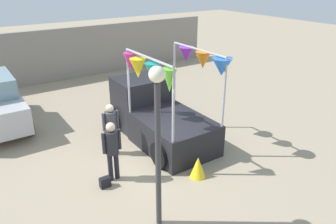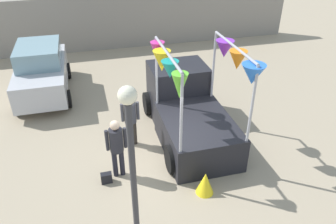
{
  "view_description": "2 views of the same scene",
  "coord_description": "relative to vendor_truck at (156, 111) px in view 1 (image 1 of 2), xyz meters",
  "views": [
    {
      "loc": [
        -4.27,
        -7.35,
        5.17
      ],
      "look_at": [
        0.72,
        0.1,
        1.31
      ],
      "focal_mm": 35.0,
      "sensor_mm": 36.0,
      "label": 1
    },
    {
      "loc": [
        -1.78,
        -7.0,
        5.88
      ],
      "look_at": [
        0.08,
        0.02,
        1.47
      ],
      "focal_mm": 35.0,
      "sensor_mm": 36.0,
      "label": 2
    }
  ],
  "objects": [
    {
      "name": "ground_plane",
      "position": [
        -0.97,
        -1.16,
        -0.89
      ],
      "size": [
        60.0,
        60.0,
        0.0
      ],
      "primitive_type": "plane",
      "color": "gray"
    },
    {
      "name": "vendor_truck",
      "position": [
        0.0,
        0.0,
        0.0
      ],
      "size": [
        2.47,
        4.17,
        3.07
      ],
      "color": "black",
      "rests_on": "ground"
    },
    {
      "name": "person_customer",
      "position": [
        -2.32,
        -1.53,
        0.12
      ],
      "size": [
        0.53,
        0.34,
        1.67
      ],
      "color": "black",
      "rests_on": "ground"
    },
    {
      "name": "person_vendor",
      "position": [
        -1.77,
        -0.28,
        0.09
      ],
      "size": [
        0.53,
        0.34,
        1.63
      ],
      "color": "#2D2823",
      "rests_on": "ground"
    },
    {
      "name": "handbag",
      "position": [
        -2.67,
        -1.73,
        -0.75
      ],
      "size": [
        0.28,
        0.16,
        0.28
      ],
      "primitive_type": "cube",
      "color": "black",
      "rests_on": "ground"
    },
    {
      "name": "street_lamp",
      "position": [
        -2.21,
        -3.63,
        1.49
      ],
      "size": [
        0.32,
        0.32,
        3.6
      ],
      "color": "#333338",
      "rests_on": "ground"
    },
    {
      "name": "brick_boundary_wall",
      "position": [
        -0.97,
        8.11,
        0.41
      ],
      "size": [
        18.0,
        0.36,
        2.6
      ],
      "primitive_type": "cube",
      "color": "gray",
      "rests_on": "ground"
    },
    {
      "name": "folded_kite_bundle_sunflower",
      "position": [
        -0.38,
        -2.71,
        -0.59
      ],
      "size": [
        0.55,
        0.55,
        0.6
      ],
      "primitive_type": "cone",
      "rotation": [
        0.0,
        0.0,
        2.86
      ],
      "color": "yellow",
      "rests_on": "ground"
    }
  ]
}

